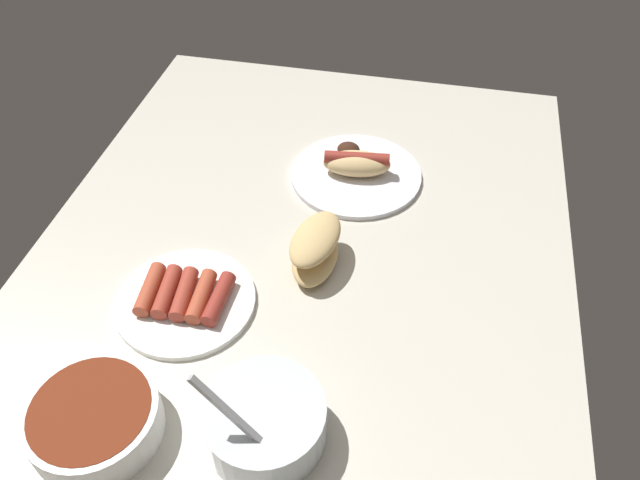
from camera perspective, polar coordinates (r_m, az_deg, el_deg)
name	(u,v)px	position (r cm, az deg, el deg)	size (l,w,h in cm)	color
ground_plane	(299,263)	(105.69, -1.89, -2.09)	(120.00, 90.00, 3.00)	beige
bowl_coleslaw	(264,420)	(82.93, -5.12, -16.09)	(15.95, 15.95, 15.54)	silver
bread_stack	(315,248)	(100.93, -0.42, -0.73)	(14.36, 9.32, 7.20)	tan
plate_hotdog_assembled	(356,169)	(119.32, 3.31, 6.49)	(24.86, 24.86, 5.61)	white
plate_sausages	(185,298)	(99.25, -12.24, -5.24)	(21.80, 21.80, 3.51)	white
bowl_chili	(94,419)	(88.26, -19.96, -15.11)	(17.22, 17.22, 5.52)	white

